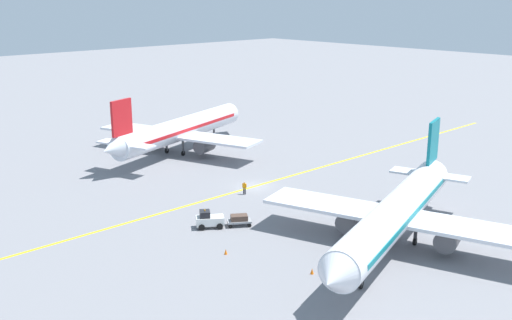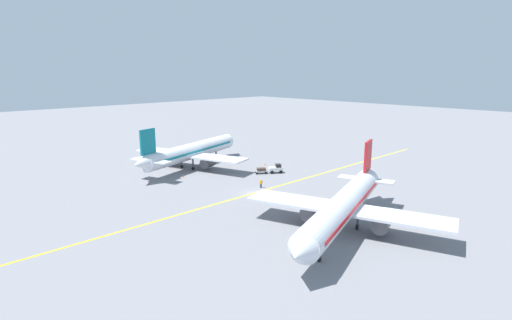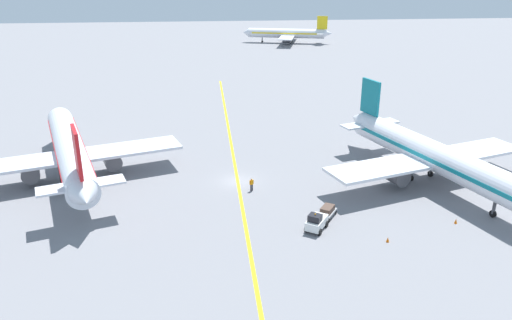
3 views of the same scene
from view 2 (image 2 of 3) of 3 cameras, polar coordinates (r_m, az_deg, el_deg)
name	(u,v)px [view 2 (image 2 of 3)]	position (r m, az deg, el deg)	size (l,w,h in m)	color
ground_plane	(255,193)	(72.56, -0.21, -4.73)	(400.00, 400.00, 0.00)	slate
apron_yellow_centreline	(255,193)	(72.56, -0.21, -4.72)	(0.40, 120.00, 0.01)	yellow
airplane_at_gate	(344,206)	(55.90, 12.47, -6.39)	(28.21, 34.60, 10.60)	silver
airplane_adjacent_stand	(191,152)	(91.84, -9.26, 1.19)	(28.25, 34.70, 10.60)	silver
baggage_tug_white	(276,169)	(86.51, 2.90, -1.27)	(2.93, 3.33, 2.11)	white
baggage_cart_trailing	(261,170)	(85.88, 0.75, -1.45)	(2.61, 2.94, 1.24)	gray
ground_crew_worker	(261,183)	(75.42, 0.72, -3.33)	(0.53, 0.35, 1.68)	#23232D
traffic_cone_near_nose	(265,164)	(93.34, 1.29, -0.62)	(0.32, 0.32, 0.55)	orange
traffic_cone_mid_apron	(183,176)	(84.43, -10.34, -2.25)	(0.32, 0.32, 0.55)	orange
traffic_cone_by_wingtip	(231,160)	(97.53, -3.54, -0.06)	(0.32, 0.32, 0.55)	orange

